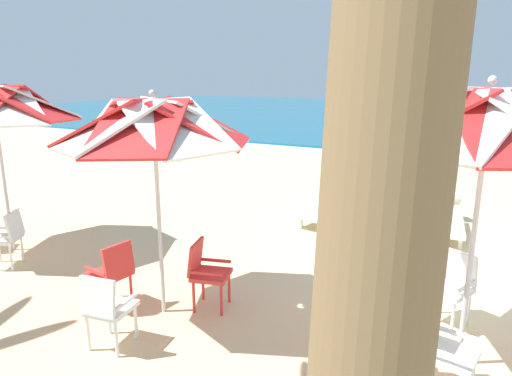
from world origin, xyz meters
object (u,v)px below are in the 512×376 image
plastic_chair_7 (7,236)px  sun_lounger_1 (444,217)px  beach_umbrella_0 (487,123)px  plastic_chair_0 (442,346)px  plastic_chair_3 (106,306)px  plastic_chair_1 (452,283)px  plastic_chair_4 (206,270)px  plastic_chair_5 (113,271)px  sun_lounger_2 (334,205)px  plastic_chair_2 (382,324)px  beach_umbrella_1 (154,125)px

plastic_chair_7 → sun_lounger_1: bearing=40.1°
beach_umbrella_0 → plastic_chair_7: size_ratio=3.30×
plastic_chair_0 → plastic_chair_3: bearing=-164.9°
plastic_chair_1 → plastic_chair_4: 2.93m
plastic_chair_5 → plastic_chair_7: (-2.35, 0.20, 0.00)m
beach_umbrella_0 → sun_lounger_2: beach_umbrella_0 is taller
plastic_chair_7 → plastic_chair_5: bearing=-5.0°
plastic_chair_2 → sun_lounger_2: size_ratio=0.39×
beach_umbrella_0 → plastic_chair_4: (-2.92, -0.21, -1.95)m
plastic_chair_2 → beach_umbrella_1: 3.20m
plastic_chair_0 → plastic_chair_4: bearing=172.3°
plastic_chair_4 → beach_umbrella_0: bearing=4.1°
beach_umbrella_0 → sun_lounger_1: 4.80m
plastic_chair_0 → plastic_chair_4: 2.82m
plastic_chair_3 → sun_lounger_2: 5.55m
plastic_chair_4 → plastic_chair_3: bearing=-108.5°
sun_lounger_2 → beach_umbrella_1: bearing=-98.2°
plastic_chair_3 → plastic_chair_5: size_ratio=1.00×
plastic_chair_1 → sun_lounger_1: bearing=96.9°
plastic_chair_0 → plastic_chair_7: (-6.16, 0.03, 0.00)m
sun_lounger_2 → plastic_chair_5: bearing=-104.8°
beach_umbrella_0 → plastic_chair_5: bearing=-169.0°
plastic_chair_1 → plastic_chair_5: 4.08m
beach_umbrella_0 → plastic_chair_3: size_ratio=3.30×
sun_lounger_1 → plastic_chair_7: bearing=-139.9°
beach_umbrella_1 → sun_lounger_1: (2.74, 4.80, -2.03)m
plastic_chair_4 → sun_lounger_1: 5.03m
beach_umbrella_0 → plastic_chair_5: beach_umbrella_0 is taller
sun_lounger_1 → plastic_chair_5: bearing=-123.8°
sun_lounger_1 → beach_umbrella_1: bearing=-119.7°
sun_lounger_1 → plastic_chair_4: bearing=-117.7°
plastic_chair_1 → plastic_chair_4: size_ratio=1.00×
beach_umbrella_1 → plastic_chair_1: bearing=23.7°
plastic_chair_0 → plastic_chair_3: 3.32m
plastic_chair_7 → plastic_chair_3: bearing=-16.9°
plastic_chair_2 → plastic_chair_4: 2.24m
plastic_chair_0 → plastic_chair_7: size_ratio=1.00×
plastic_chair_7 → sun_lounger_1: plastic_chair_7 is taller
plastic_chair_2 → beach_umbrella_1: bearing=-178.1°
plastic_chair_4 → plastic_chair_0: bearing=-7.7°
plastic_chair_2 → plastic_chair_5: bearing=-174.9°
plastic_chair_1 → plastic_chair_4: (-2.75, -1.03, 0.00)m
beach_umbrella_0 → plastic_chair_0: (-0.13, -0.59, -1.95)m
plastic_chair_2 → plastic_chair_7: same height
plastic_chair_1 → beach_umbrella_1: 3.89m
beach_umbrella_1 → plastic_chair_4: size_ratio=3.12×
beach_umbrella_1 → sun_lounger_2: beach_umbrella_1 is taller
plastic_chair_5 → plastic_chair_1: bearing=22.9°
plastic_chair_0 → sun_lounger_2: (-2.54, 4.64, -0.22)m
plastic_chair_1 → plastic_chair_7: bearing=-167.3°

